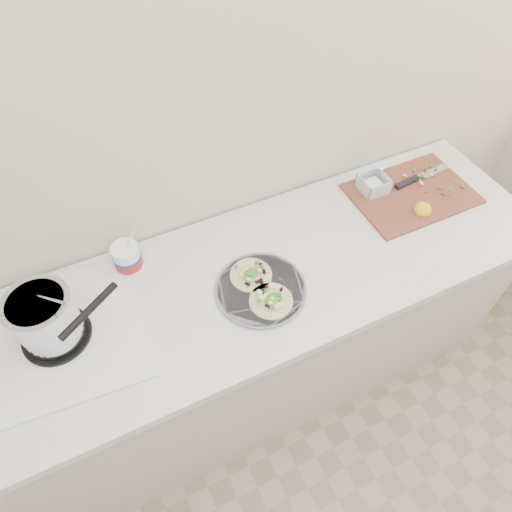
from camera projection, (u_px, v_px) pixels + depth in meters
name	position (u px, v px, depth m)	size (l,w,h in m)	color
counter	(232.00, 345.00, 1.92)	(2.44, 0.66, 0.90)	beige
stove	(50.00, 325.00, 1.38)	(0.55, 0.52, 0.25)	silver
taco_plate	(261.00, 288.00, 1.54)	(0.31, 0.31, 0.04)	slate
tub	(128.00, 257.00, 1.56)	(0.10, 0.10, 0.22)	white
cutboard	(408.00, 190.00, 1.84)	(0.48, 0.34, 0.07)	brown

